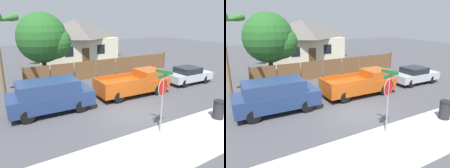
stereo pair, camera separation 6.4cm
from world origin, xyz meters
TOP-DOWN VIEW (x-y plane):
  - ground_plane at (0.00, 0.00)m, footprint 80.00×80.00m
  - sidewalk_strip at (0.00, -3.60)m, footprint 36.00×3.20m
  - wooden_fence at (2.89, 8.08)m, footprint 14.80×0.12m
  - house at (3.37, 16.67)m, footprint 9.63×6.37m
  - oak_tree at (-2.29, 9.19)m, footprint 4.36×4.15m
  - red_suv at (-3.94, 2.50)m, footprint 4.82×2.17m
  - orange_pickup at (2.10, 2.49)m, footprint 5.35×2.16m
  - parked_sedan at (7.69, 2.50)m, footprint 4.06×1.89m
  - stop_sign at (-0.12, -2.56)m, footprint 0.91×0.82m
  - trash_bin at (3.67, -3.04)m, footprint 0.62×0.62m

SIDE VIEW (x-z plane):
  - ground_plane at x=0.00m, z-range 0.00..0.00m
  - sidewalk_strip at x=0.00m, z-range 0.00..0.01m
  - trash_bin at x=3.67m, z-range 0.01..1.02m
  - parked_sedan at x=7.69m, z-range 0.02..1.42m
  - wooden_fence at x=2.89m, z-range -0.05..1.68m
  - orange_pickup at x=2.10m, z-range 0.00..1.71m
  - red_suv at x=-3.94m, z-range 0.07..1.97m
  - stop_sign at x=-0.12m, z-range 0.54..3.60m
  - house at x=3.37m, z-range 0.10..5.26m
  - oak_tree at x=-2.29m, z-range 0.73..6.54m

